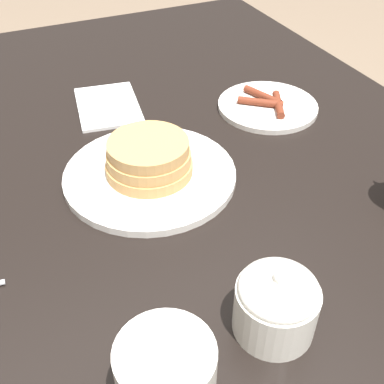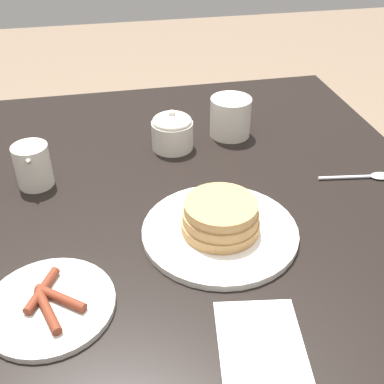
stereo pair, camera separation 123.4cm
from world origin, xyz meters
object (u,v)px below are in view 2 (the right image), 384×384
object	(u,v)px
coffee_mug	(230,116)
creamer_pitcher	(33,165)
side_plate_bacon	(50,305)
sugar_bowl	(172,131)
pancake_plate	(220,224)
spoon	(368,176)
napkin	(262,349)

from	to	relation	value
coffee_mug	creamer_pitcher	distance (m)	0.45
side_plate_bacon	coffee_mug	distance (m)	0.60
sugar_bowl	pancake_plate	bearing A→B (deg)	-174.77
pancake_plate	side_plate_bacon	bearing A→B (deg)	111.47
pancake_plate	side_plate_bacon	size ratio (longest dim) A/B	1.41
pancake_plate	spoon	world-z (taller)	pancake_plate
sugar_bowl	napkin	bearing A→B (deg)	-177.54
coffee_mug	spoon	xyz separation A→B (m)	(-0.24, -0.22, -0.04)
side_plate_bacon	pancake_plate	bearing A→B (deg)	-68.53
napkin	pancake_plate	bearing A→B (deg)	-1.15
pancake_plate	sugar_bowl	xyz separation A→B (m)	(0.31, 0.03, 0.02)
side_plate_bacon	spoon	bearing A→B (deg)	-70.25
side_plate_bacon	spoon	world-z (taller)	side_plate_bacon
pancake_plate	side_plate_bacon	world-z (taller)	pancake_plate
creamer_pitcher	sugar_bowl	world-z (taller)	creamer_pitcher
side_plate_bacon	creamer_pitcher	xyz separation A→B (m)	(0.33, 0.04, 0.04)
coffee_mug	napkin	distance (m)	0.60
side_plate_bacon	coffee_mug	xyz separation A→B (m)	(0.46, -0.39, 0.04)
coffee_mug	creamer_pitcher	bearing A→B (deg)	106.56
sugar_bowl	napkin	xyz separation A→B (m)	(-0.55, -0.02, -0.04)
pancake_plate	side_plate_bacon	xyz separation A→B (m)	(-0.11, 0.28, -0.02)
side_plate_bacon	spoon	size ratio (longest dim) A/B	1.26
coffee_mug	creamer_pitcher	size ratio (longest dim) A/B	1.16
side_plate_bacon	creamer_pitcher	bearing A→B (deg)	6.38
spoon	side_plate_bacon	bearing A→B (deg)	109.75
coffee_mug	sugar_bowl	bearing A→B (deg)	104.64
side_plate_bacon	creamer_pitcher	world-z (taller)	creamer_pitcher
creamer_pitcher	pancake_plate	bearing A→B (deg)	-124.98
side_plate_bacon	coffee_mug	bearing A→B (deg)	-40.46
creamer_pitcher	spoon	size ratio (longest dim) A/B	0.72
sugar_bowl	spoon	xyz separation A→B (m)	(-0.20, -0.36, -0.04)
sugar_bowl	side_plate_bacon	bearing A→B (deg)	149.27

